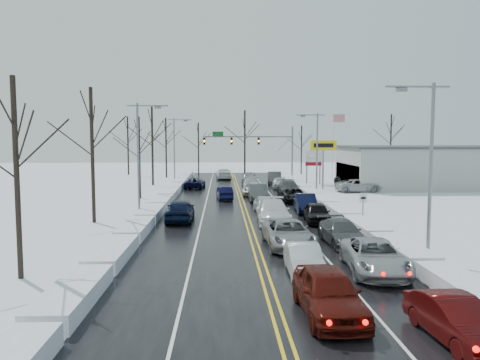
{
  "coord_description": "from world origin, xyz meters",
  "views": [
    {
      "loc": [
        -1.95,
        -40.91,
        6.28
      ],
      "look_at": [
        -0.3,
        1.23,
        2.5
      ],
      "focal_mm": 35.0,
      "sensor_mm": 36.0,
      "label": 1
    }
  ],
  "objects_px": {
    "dealership_building": "(424,166)",
    "tires_plus_sign": "(323,149)",
    "flagpole": "(334,140)",
    "oncoming_car_0": "(224,200)",
    "traffic_signal_mast": "(258,144)",
    "queued_car_0": "(328,316)"
  },
  "relations": [
    {
      "from": "dealership_building",
      "to": "queued_car_0",
      "type": "distance_m",
      "value": 48.41
    },
    {
      "from": "traffic_signal_mast",
      "to": "tires_plus_sign",
      "type": "relative_size",
      "value": 2.21
    },
    {
      "from": "dealership_building",
      "to": "oncoming_car_0",
      "type": "bearing_deg",
      "value": -156.24
    },
    {
      "from": "traffic_signal_mast",
      "to": "oncoming_car_0",
      "type": "relative_size",
      "value": 3.23
    },
    {
      "from": "flagpole",
      "to": "queued_car_0",
      "type": "distance_m",
      "value": 56.87
    },
    {
      "from": "traffic_signal_mast",
      "to": "oncoming_car_0",
      "type": "height_order",
      "value": "traffic_signal_mast"
    },
    {
      "from": "traffic_signal_mast",
      "to": "dealership_building",
      "type": "height_order",
      "value": "traffic_signal_mast"
    },
    {
      "from": "dealership_building",
      "to": "oncoming_car_0",
      "type": "relative_size",
      "value": 4.96
    },
    {
      "from": "tires_plus_sign",
      "to": "dealership_building",
      "type": "relative_size",
      "value": 0.29
    },
    {
      "from": "traffic_signal_mast",
      "to": "oncoming_car_0",
      "type": "distance_m",
      "value": 22.58
    },
    {
      "from": "tires_plus_sign",
      "to": "oncoming_car_0",
      "type": "distance_m",
      "value": 16.12
    },
    {
      "from": "queued_car_0",
      "to": "oncoming_car_0",
      "type": "relative_size",
      "value": 1.21
    },
    {
      "from": "traffic_signal_mast",
      "to": "oncoming_car_0",
      "type": "xyz_separation_m",
      "value": [
        -5.14,
        -21.29,
        -5.48
      ]
    },
    {
      "from": "flagpole",
      "to": "traffic_signal_mast",
      "type": "bearing_deg",
      "value": -170.27
    },
    {
      "from": "flagpole",
      "to": "oncoming_car_0",
      "type": "height_order",
      "value": "flagpole"
    },
    {
      "from": "tires_plus_sign",
      "to": "flagpole",
      "type": "relative_size",
      "value": 0.6
    },
    {
      "from": "dealership_building",
      "to": "tires_plus_sign",
      "type": "bearing_deg",
      "value": -171.53
    },
    {
      "from": "tires_plus_sign",
      "to": "queued_car_0",
      "type": "distance_m",
      "value": 42.16
    },
    {
      "from": "tires_plus_sign",
      "to": "flagpole",
      "type": "xyz_separation_m",
      "value": [
        4.67,
        14.01,
        0.93
      ]
    },
    {
      "from": "tires_plus_sign",
      "to": "oncoming_car_0",
      "type": "relative_size",
      "value": 1.46
    },
    {
      "from": "oncoming_car_0",
      "to": "dealership_building",
      "type": "bearing_deg",
      "value": -161.84
    },
    {
      "from": "dealership_building",
      "to": "oncoming_car_0",
      "type": "height_order",
      "value": "dealership_building"
    }
  ]
}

